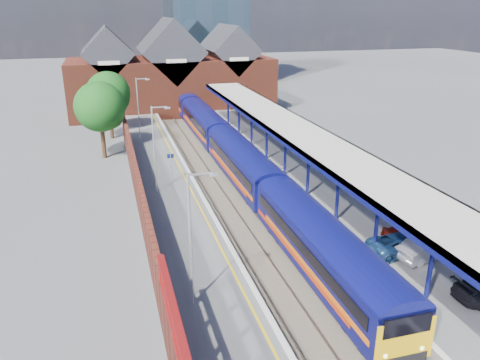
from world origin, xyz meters
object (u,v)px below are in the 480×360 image
Objects in this scene: lamp_post_b at (193,232)px; lamp_post_d at (139,106)px; train at (221,138)px; parked_car_silver at (427,248)px; parked_car_blue at (403,244)px; lamp_post_c at (156,144)px; platform_sign at (171,163)px; parked_car_red at (412,234)px.

lamp_post_d is (0.00, 32.00, 0.00)m from lamp_post_b.
parked_car_silver is at bearing -76.45° from train.
parked_car_silver reaches higher than parked_car_blue.
train reaches higher than parked_car_blue.
parked_car_silver is at bearing -132.61° from parked_car_blue.
lamp_post_c is at bearing -126.57° from train.
lamp_post_c is (-7.86, -10.59, 2.87)m from train.
parked_car_blue is at bearing -66.67° from lamp_post_d.
lamp_post_b reaches higher than parked_car_silver.
train is 13.50m from lamp_post_c.
lamp_post_c reaches higher than platform_sign.
parked_car_blue is (11.74, -16.38, -1.08)m from platform_sign.
train is at bearing 33.49° from parked_car_red.
parked_car_silver is 0.93× the size of parked_car_blue.
parked_car_blue is at bearing 7.03° from lamp_post_b.
lamp_post_d is at bearing 90.00° from lamp_post_b.
train is 25.53m from parked_car_blue.
lamp_post_c is at bearing 65.33° from parked_car_red.
lamp_post_c is 19.75m from parked_car_blue.
parked_car_blue is at bearing 34.14° from parked_car_silver.
lamp_post_b reaches higher than platform_sign.
parked_car_red is (6.55, -23.96, -0.50)m from train.
parked_car_blue is (-0.99, 0.91, -0.06)m from parked_car_silver.
lamp_post_c is 19.95m from parked_car_red.
lamp_post_d is at bearing 90.00° from lamp_post_c.
parked_car_silver is at bearing -65.76° from lamp_post_d.
train is 9.41× the size of lamp_post_d.
lamp_post_c is at bearing 90.00° from lamp_post_b.
parked_car_silver is (14.09, -31.30, -3.33)m from lamp_post_d.
parked_car_blue is at bearing -47.66° from lamp_post_c.
platform_sign is 21.50m from parked_car_silver.
lamp_post_b is 14.50m from parked_car_silver.
lamp_post_d reaches higher than platform_sign.
train is at bearing 0.46° from parked_car_silver.
parked_car_red reaches higher than parked_car_blue.
lamp_post_d is 34.48m from parked_car_silver.
lamp_post_b is 18.20m from platform_sign.
lamp_post_b reaches higher than parked_car_red.
parked_car_red is (14.41, -29.37, -3.37)m from lamp_post_d.
lamp_post_b is 15.03m from parked_car_red.
train is 10.78m from platform_sign.
lamp_post_b is at bearing 118.52° from parked_car_red.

